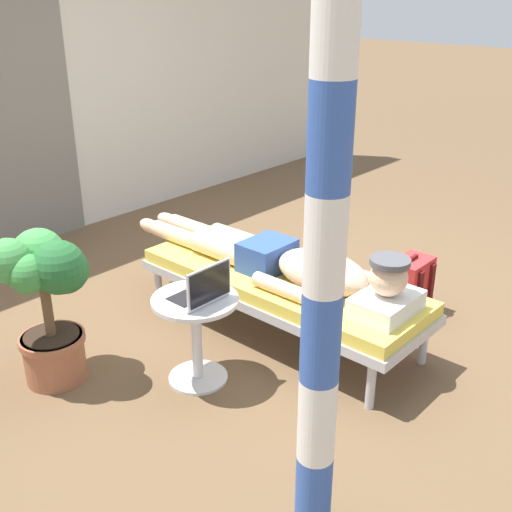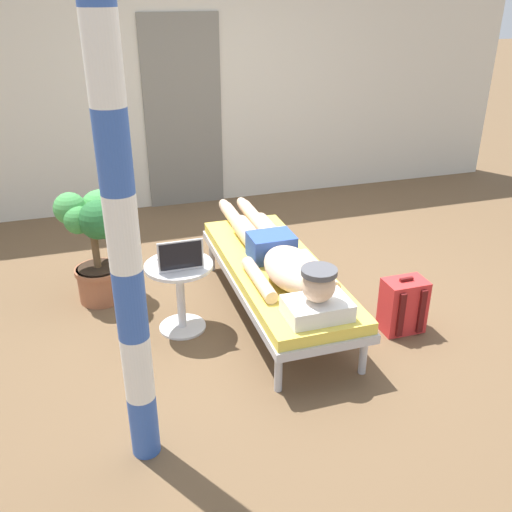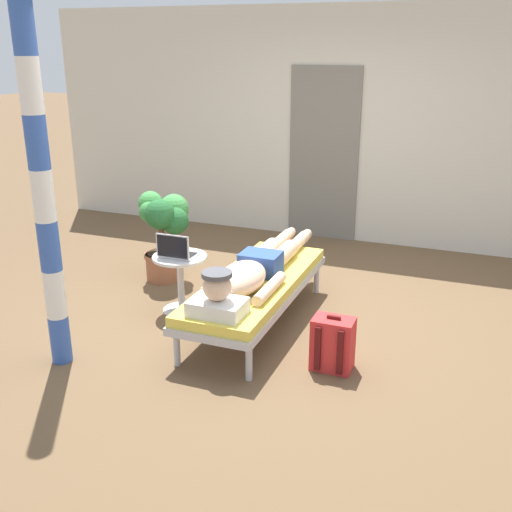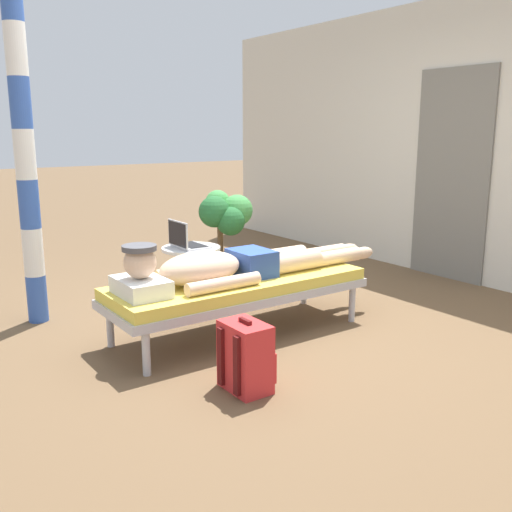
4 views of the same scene
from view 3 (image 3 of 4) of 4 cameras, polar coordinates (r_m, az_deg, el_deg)
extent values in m
plane|color=brown|center=(5.35, 2.17, -5.82)|extent=(40.00, 40.00, 0.00)
cube|color=beige|center=(7.37, 7.90, 12.00)|extent=(7.60, 0.20, 2.70)
cube|color=slate|center=(7.35, 6.39, 9.44)|extent=(0.84, 0.03, 2.04)
cylinder|color=#B7B7BC|center=(6.01, 0.41, -1.42)|extent=(0.05, 0.05, 0.28)
cylinder|color=#B7B7BC|center=(5.84, 5.71, -2.15)|extent=(0.05, 0.05, 0.28)
cylinder|color=#B7B7BC|center=(4.58, -7.46, -8.60)|extent=(0.05, 0.05, 0.28)
cylinder|color=#B7B7BC|center=(4.36, -0.67, -9.98)|extent=(0.05, 0.05, 0.28)
cube|color=#B7B7BC|center=(5.10, -0.04, -3.28)|extent=(0.68, 1.93, 0.06)
cube|color=#E5CC4C|center=(5.08, -0.04, -2.55)|extent=(0.65, 1.89, 0.08)
cube|color=white|center=(4.40, -3.64, -4.81)|extent=(0.40, 0.28, 0.11)
sphere|color=beige|center=(4.34, -3.68, -2.89)|extent=(0.21, 0.21, 0.21)
cylinder|color=#4C4C51|center=(4.30, -3.71, -1.72)|extent=(0.22, 0.22, 0.03)
ellipsoid|color=beige|center=(4.75, -1.42, -2.13)|extent=(0.35, 0.60, 0.23)
cylinder|color=beige|center=(4.90, -3.56, -2.34)|extent=(0.09, 0.55, 0.09)
cylinder|color=beige|center=(4.74, 1.28, -3.07)|extent=(0.09, 0.55, 0.09)
cube|color=#2D4C9E|center=(5.13, 0.44, -0.70)|extent=(0.33, 0.26, 0.19)
cylinder|color=beige|center=(5.46, 0.88, 0.36)|extent=(0.15, 0.42, 0.15)
cylinder|color=beige|center=(5.85, 2.36, 1.46)|extent=(0.11, 0.44, 0.11)
ellipsoid|color=beige|center=(6.12, 3.26, 2.19)|extent=(0.09, 0.20, 0.10)
cylinder|color=beige|center=(5.41, 2.57, 0.15)|extent=(0.15, 0.42, 0.15)
cylinder|color=beige|center=(5.80, 3.95, 1.27)|extent=(0.11, 0.44, 0.11)
ellipsoid|color=beige|center=(6.07, 4.78, 2.01)|extent=(0.09, 0.20, 0.10)
cylinder|color=silver|center=(5.52, -6.97, -5.03)|extent=(0.34, 0.34, 0.02)
cylinder|color=silver|center=(5.42, -7.08, -2.63)|extent=(0.06, 0.06, 0.48)
cylinder|color=silver|center=(5.33, -7.19, -0.11)|extent=(0.48, 0.48, 0.02)
cube|color=silver|center=(5.32, -7.20, 0.09)|extent=(0.31, 0.22, 0.02)
cube|color=black|center=(5.33, -7.16, 0.23)|extent=(0.27, 0.15, 0.00)
cube|color=silver|center=(5.19, -7.86, 0.88)|extent=(0.31, 0.01, 0.21)
cube|color=black|center=(5.19, -7.90, 0.85)|extent=(0.29, 0.00, 0.19)
cube|color=red|center=(4.51, 7.23, -8.19)|extent=(0.30, 0.20, 0.40)
cube|color=red|center=(4.65, 7.57, -8.31)|extent=(0.23, 0.04, 0.18)
cube|color=#531212|center=(4.43, 5.81, -8.66)|extent=(0.04, 0.02, 0.34)
cube|color=#531212|center=(4.40, 7.91, -9.00)|extent=(0.04, 0.02, 0.34)
cube|color=#531212|center=(4.42, 7.34, -5.76)|extent=(0.10, 0.02, 0.02)
cylinder|color=#9E5B3D|center=(6.21, -8.73, -0.96)|extent=(0.34, 0.34, 0.28)
cylinder|color=#9E5B3D|center=(6.17, -8.79, 0.08)|extent=(0.37, 0.37, 0.04)
cylinder|color=#332319|center=(6.16, -8.80, 0.30)|extent=(0.31, 0.31, 0.01)
cylinder|color=brown|center=(6.11, -8.87, 1.63)|extent=(0.06, 0.06, 0.31)
sphere|color=#23602D|center=(6.01, -7.63, 3.30)|extent=(0.27, 0.27, 0.27)
sphere|color=#429347|center=(6.12, -7.73, 4.42)|extent=(0.30, 0.30, 0.30)
sphere|color=#429347|center=(6.15, -9.90, 4.91)|extent=(0.24, 0.24, 0.24)
sphere|color=#38843D|center=(6.06, -9.96, 4.09)|extent=(0.21, 0.21, 0.21)
sphere|color=#23602D|center=(5.94, -9.04, 3.90)|extent=(0.29, 0.29, 0.29)
cylinder|color=#3359B2|center=(4.82, -17.92, -7.40)|extent=(0.15, 0.15, 0.37)
cylinder|color=white|center=(4.67, -18.39, -3.37)|extent=(0.15, 0.15, 0.37)
cylinder|color=#3359B2|center=(4.54, -18.87, 0.90)|extent=(0.15, 0.15, 0.37)
cylinder|color=white|center=(4.45, -19.38, 5.38)|extent=(0.15, 0.15, 0.37)
cylinder|color=#3359B2|center=(4.38, -19.92, 10.03)|extent=(0.15, 0.15, 0.37)
cylinder|color=white|center=(4.34, -20.49, 14.79)|extent=(0.15, 0.15, 0.37)
cylinder|color=#3359B2|center=(4.34, -21.08, 19.59)|extent=(0.15, 0.15, 0.37)
camera|label=1|loc=(4.97, -44.53, 12.02)|focal=44.16mm
camera|label=2|loc=(3.12, -53.36, 11.69)|focal=39.41mm
camera|label=4|loc=(2.82, 54.53, -5.90)|focal=40.22mm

